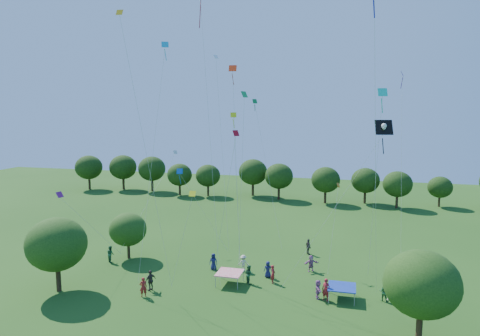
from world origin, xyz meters
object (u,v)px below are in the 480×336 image
at_px(near_tree_west, 56,244).
at_px(near_tree_north, 128,229).
at_px(tent_blue, 342,287).
at_px(near_tree_east, 422,284).
at_px(pirate_kite, 382,130).
at_px(red_high_kite, 203,41).
at_px(tent_red_stripe, 230,273).

bearing_deg(near_tree_west, near_tree_north, 79.37).
height_order(near_tree_north, tent_blue, near_tree_north).
bearing_deg(near_tree_east, near_tree_north, 159.47).
bearing_deg(near_tree_west, pirate_kite, 6.34).
bearing_deg(near_tree_north, pirate_kite, -13.99).
distance_m(near_tree_west, tent_blue, 24.07).
relative_size(near_tree_east, red_high_kite, 0.25).
relative_size(near_tree_north, near_tree_east, 0.76).
distance_m(near_tree_north, near_tree_east, 28.71).
bearing_deg(near_tree_north, near_tree_east, -20.53).
xyz_separation_m(near_tree_west, near_tree_north, (1.67, 8.91, -1.04)).
bearing_deg(tent_blue, red_high_kite, 171.51).
height_order(tent_red_stripe, pirate_kite, pirate_kite).
relative_size(tent_red_stripe, tent_blue, 1.00).
xyz_separation_m(near_tree_east, tent_blue, (-5.09, 5.57, -3.07)).
bearing_deg(tent_red_stripe, pirate_kite, -10.16).
distance_m(near_tree_west, pirate_kite, 27.83).
bearing_deg(near_tree_west, red_high_kite, 29.50).
height_order(tent_red_stripe, tent_blue, same).
xyz_separation_m(near_tree_west, red_high_kite, (11.09, 6.27, 17.15)).
bearing_deg(near_tree_east, tent_red_stripe, 157.27).
xyz_separation_m(near_tree_west, tent_red_stripe, (13.73, 5.06, -3.09)).
distance_m(near_tree_north, tent_blue, 22.33).
height_order(near_tree_north, red_high_kite, red_high_kite).
bearing_deg(tent_red_stripe, tent_blue, -3.71).
xyz_separation_m(pirate_kite, red_high_kite, (-14.81, 3.40, 7.39)).
bearing_deg(tent_red_stripe, red_high_kite, 155.30).
xyz_separation_m(near_tree_west, tent_blue, (23.45, 4.43, -3.09)).
height_order(near_tree_east, red_high_kite, red_high_kite).
bearing_deg(near_tree_east, pirate_kite, 123.23).
distance_m(near_tree_west, tent_red_stripe, 14.96).
distance_m(near_tree_north, red_high_kite, 20.65).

